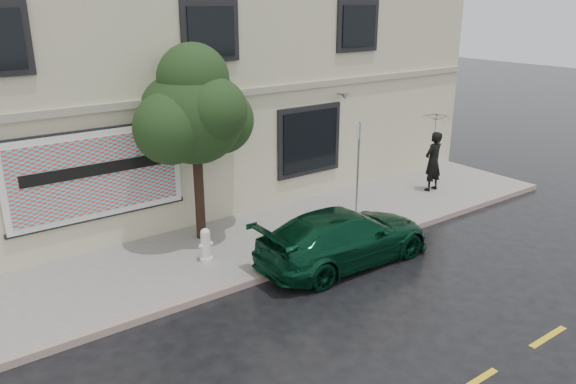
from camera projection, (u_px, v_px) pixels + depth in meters
ground at (335, 296)px, 11.87m from camera, size 90.00×90.00×0.00m
sidewalk at (252, 242)px, 14.32m from camera, size 20.00×3.50×0.15m
curb at (293, 267)px, 12.99m from camera, size 20.00×0.18×0.16m
road_marking at (475, 382)px, 9.21m from camera, size 19.00×0.12×0.01m
building at (150, 82)px, 17.58m from camera, size 20.00×8.12×7.00m
billboard at (97, 175)px, 13.16m from camera, size 4.30×0.16×2.20m
car at (345, 237)px, 13.22m from camera, size 4.52×2.05×1.31m
pedestrian at (433, 161)px, 17.74m from camera, size 0.72×0.50×1.91m
umbrella at (437, 119)px, 17.30m from camera, size 1.34×1.34×0.81m
street_tree at (195, 116)px, 13.43m from camera, size 2.38×2.38×4.38m
fire_hydrant at (206, 245)px, 13.05m from camera, size 0.33×0.31×0.81m
sign_pole at (358, 160)px, 15.50m from camera, size 0.32×0.13×2.66m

